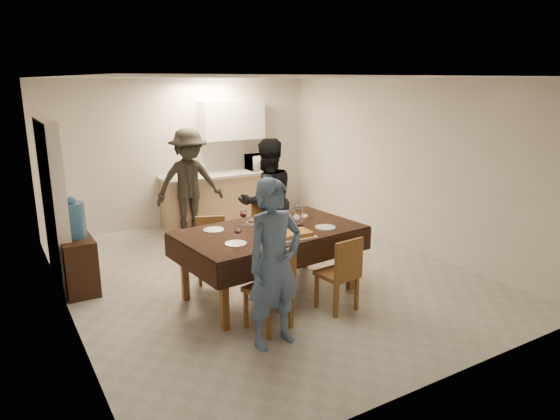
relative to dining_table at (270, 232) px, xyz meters
The scene contains 33 objects.
floor 1.06m from the dining_table, 66.24° to the left, with size 5.00×6.00×0.02m, color #AAAAA5.
ceiling 1.93m from the dining_table, 66.24° to the left, with size 5.00×6.00×0.02m, color white.
wall_back 3.68m from the dining_table, 85.59° to the left, with size 5.00×0.02×2.60m, color silver.
wall_front 2.43m from the dining_table, 83.23° to the right, with size 5.00×0.02×2.60m, color silver.
wall_left 2.36m from the dining_table, 163.99° to the left, with size 0.02×6.00×2.60m, color silver.
wall_right 2.90m from the dining_table, 12.90° to the left, with size 0.02×6.00×2.60m, color silver.
stub_partition 2.83m from the dining_table, 139.35° to the left, with size 0.15×1.40×2.10m, color silver.
kitchen_base_cabinet 3.45m from the dining_table, 75.13° to the left, with size 2.20×0.60×0.86m, color tan.
kitchen_worktop 3.43m from the dining_table, 75.13° to the left, with size 2.24×0.64×0.05m, color #AAA9A4.
upper_cabinet 3.80m from the dining_table, 71.15° to the left, with size 1.20×0.34×0.70m, color silver.
dining_table is the anchor object (origin of this frame).
chair_near_left 0.98m from the dining_table, 118.27° to the right, with size 0.51×0.52×0.49m.
chair_near_right 0.98m from the dining_table, 61.63° to the right, with size 0.44×0.44×0.48m.
chair_far_left 0.86m from the dining_table, 123.87° to the left, with size 0.50×0.51×0.45m.
chair_far_right 0.82m from the dining_table, 55.61° to the left, with size 0.51×0.52×0.53m.
console 2.45m from the dining_table, 146.23° to the left, with size 0.38×0.75×0.70m, color black.
water_jug 2.41m from the dining_table, 146.23° to the left, with size 0.29×0.29×0.43m, color teal.
wine_bottle 0.22m from the dining_table, 135.00° to the left, with size 0.08×0.08×0.33m, color black, non-canonical shape.
water_pitcher 0.38m from the dining_table, ahead, with size 0.14×0.14×0.22m, color white.
savoury_tart 0.40m from the dining_table, 75.26° to the right, with size 0.44×0.33×0.06m, color #B37334.
salad_bowl 0.36m from the dining_table, 30.96° to the left, with size 0.17×0.17×0.07m, color silver.
mushroom_dish 0.29m from the dining_table, 100.12° to the left, with size 0.21×0.21×0.04m, color silver.
wine_glass_a 0.62m from the dining_table, 155.56° to the right, with size 0.08×0.08×0.18m, color white, non-canonical shape.
wine_glass_b 0.62m from the dining_table, 24.44° to the left, with size 0.08×0.08×0.19m, color white, non-canonical shape.
wine_glass_c 0.39m from the dining_table, 123.69° to the left, with size 0.09×0.09×0.20m, color white, non-canonical shape.
plate_near_left 0.67m from the dining_table, 153.43° to the right, with size 0.24×0.24×0.01m, color silver.
plate_near_right 0.67m from the dining_table, 26.57° to the right, with size 0.25×0.25×0.01m, color silver.
plate_far_left 0.67m from the dining_table, 153.43° to the left, with size 0.25×0.25×0.01m, color silver.
plate_far_right 0.67m from the dining_table, 26.57° to the left, with size 0.24×0.24×0.01m, color silver.
microwave 3.74m from the dining_table, 62.86° to the left, with size 0.53×0.36×0.29m, color silver.
person_near 1.19m from the dining_table, 117.65° to the right, with size 0.62×0.40×1.69m, color #4C6793.
person_far 1.19m from the dining_table, 62.35° to the left, with size 0.87×0.68×1.79m, color black.
person_kitchen 2.87m from the dining_table, 88.39° to the left, with size 1.16×0.67×1.80m, color black.
Camera 1 is at (-3.11, -5.61, 2.57)m, focal length 32.00 mm.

